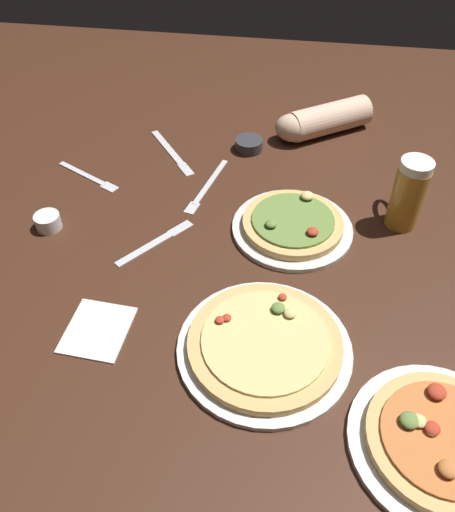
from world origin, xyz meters
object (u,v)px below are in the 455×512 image
at_px(pizza_plate_near, 441,442).
at_px(knife_spare, 156,242).
at_px(fork_spare, 89,176).
at_px(pizza_plate_far, 293,225).
at_px(fork_left, 207,187).
at_px(pizza_plate_side, 265,345).
at_px(ramekin_butter, 249,145).
at_px(beer_mug_dark, 408,193).
at_px(ramekin_sauce, 48,222).
at_px(diner_arm, 320,121).
at_px(napkin_folded, 97,329).
at_px(knife_right, 172,152).

relative_size(pizza_plate_near, knife_spare, 1.69).
height_order(pizza_plate_near, fork_spare, pizza_plate_near).
bearing_deg(pizza_plate_far, fork_spare, 166.45).
bearing_deg(pizza_plate_far, fork_left, 149.64).
height_order(pizza_plate_far, pizza_plate_side, pizza_plate_far).
bearing_deg(ramekin_butter, fork_spare, -154.23).
height_order(beer_mug_dark, ramekin_sauce, beer_mug_dark).
bearing_deg(knife_spare, fork_spare, 136.80).
bearing_deg(fork_spare, knife_spare, -43.20).
xyz_separation_m(pizza_plate_near, diner_arm, (-0.22, 0.92, 0.03)).
distance_m(pizza_plate_near, ramekin_sauce, 0.92).
bearing_deg(napkin_folded, knife_right, 89.39).
height_order(fork_left, diner_arm, diner_arm).
bearing_deg(napkin_folded, knife_spare, 78.85).
distance_m(pizza_plate_near, knife_right, 0.97).
bearing_deg(pizza_plate_near, ramekin_butter, 116.70).
height_order(fork_left, fork_spare, same).
xyz_separation_m(pizza_plate_side, knife_right, (-0.32, 0.61, -0.01)).
bearing_deg(fork_spare, beer_mug_dark, -4.40).
xyz_separation_m(pizza_plate_side, napkin_folded, (-0.32, -0.00, -0.01)).
xyz_separation_m(pizza_plate_near, ramekin_sauce, (-0.83, 0.41, 0.00)).
relative_size(pizza_plate_far, diner_arm, 1.02).
relative_size(pizza_plate_near, fork_spare, 1.56).
xyz_separation_m(pizza_plate_side, fork_left, (-0.19, 0.48, -0.01)).
bearing_deg(knife_right, knife_spare, -83.01).
bearing_deg(ramekin_butter, pizza_plate_far, -66.32).
bearing_deg(fork_left, diner_arm, 47.25).
bearing_deg(knife_right, pizza_plate_side, -62.78).
height_order(pizza_plate_near, diner_arm, diner_arm).
bearing_deg(pizza_plate_near, beer_mug_dark, 91.83).
xyz_separation_m(pizza_plate_side, fork_spare, (-0.50, 0.47, -0.01)).
distance_m(pizza_plate_far, beer_mug_dark, 0.27).
xyz_separation_m(ramekin_sauce, knife_right, (0.21, 0.34, -0.02)).
relative_size(beer_mug_dark, napkin_folded, 1.29).
bearing_deg(pizza_plate_near, fork_left, 128.36).
bearing_deg(knife_right, ramekin_sauce, -121.88).
relative_size(ramekin_sauce, fork_spare, 0.31).
relative_size(knife_right, fork_spare, 1.08).
bearing_deg(knife_spare, ramekin_butter, 68.28).
height_order(pizza_plate_side, napkin_folded, pizza_plate_side).
relative_size(knife_right, diner_arm, 0.76).
bearing_deg(ramekin_butter, ramekin_sauce, -136.96).
bearing_deg(fork_left, pizza_plate_far, -30.36).
bearing_deg(knife_right, pizza_plate_near, -51.07).
relative_size(pizza_plate_near, pizza_plate_side, 0.91).
bearing_deg(fork_left, beer_mug_dark, -7.58).
bearing_deg(pizza_plate_near, pizza_plate_side, 154.08).
relative_size(beer_mug_dark, fork_spare, 0.91).
relative_size(pizza_plate_side, knife_spare, 1.85).
bearing_deg(ramekin_butter, knife_spare, -111.72).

